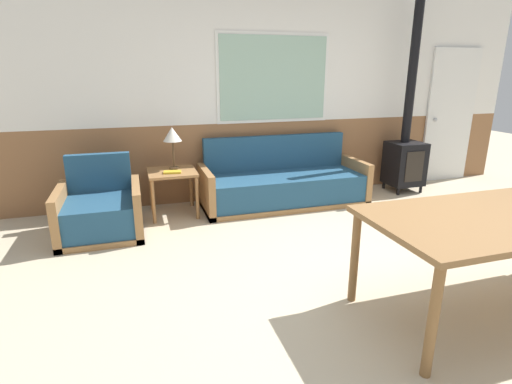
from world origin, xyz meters
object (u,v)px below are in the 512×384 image
Objects in this scene: couch at (283,185)px; armchair at (101,212)px; wood_stove at (406,147)px; side_table at (172,178)px; table_lamp at (172,136)px.

couch is 2.21m from armchair.
wood_stove is (1.85, 0.05, 0.38)m from couch.
side_table is 1.11× the size of table_lamp.
side_table is at bearing 179.32° from couch.
table_lamp is (0.04, 0.10, 0.48)m from side_table.
armchair is at bearing -149.75° from table_lamp.
side_table is at bearing -179.35° from wood_stove.
armchair is at bearing -153.96° from side_table.
table_lamp is at bearing 29.29° from armchair.
side_table is 0.21× the size of wood_stove.
side_table is at bearing -110.95° from table_lamp.
table_lamp is (0.83, 0.48, 0.69)m from armchair.
couch is at bearing -0.68° from side_table.
armchair is 0.91m from side_table.
wood_stove is (3.20, -0.06, -0.30)m from table_lamp.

